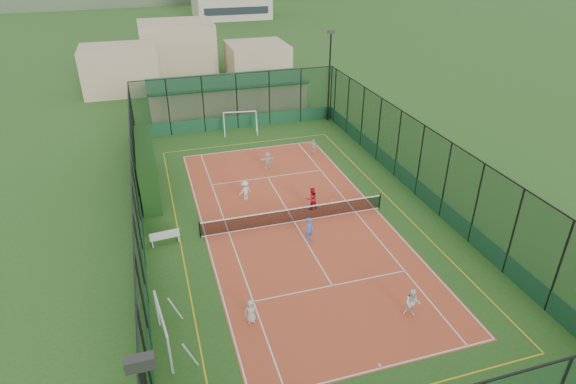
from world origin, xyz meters
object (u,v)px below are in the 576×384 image
Objects in this scene: clubhouse at (227,96)px; futsal_goal_near at (163,331)px; child_far_back at (267,160)px; child_far_left at (245,191)px; floodlight_ne at (329,77)px; child_near_right at (412,303)px; coach at (312,198)px; white_bench at (165,236)px; child_far_right at (314,147)px; child_near_mid at (309,230)px; child_near_left at (251,311)px; futsal_goal_far at (240,122)px.

clubhouse reaches higher than futsal_goal_near.
child_far_left is at bearing 52.94° from child_far_back.
floodlight_ne is at bearing -32.12° from clubhouse.
child_near_right is 0.98× the size of coach.
white_bench is 1.31× the size of child_far_back.
child_far_left is 1.16× the size of child_far_right.
child_near_mid is at bearing 66.30° from child_far_right.
futsal_goal_near reaches higher than child_far_right.
child_near_right is 1.15× the size of child_far_back.
white_bench is at bearing -109.48° from clubhouse.
child_near_left is 0.78× the size of child_near_mid.
child_near_left is at bearing 67.22° from child_far_back.
coach reaches higher than child_near_right.
clubhouse is 31.60m from child_near_right.
clubhouse is 10.05× the size of coach.
child_far_right is at bearing 44.41° from child_near_mid.
clubhouse is at bearing 147.88° from floodlight_ne.
child_near_right is 17.59m from child_far_back.
child_far_left is (-2.28, -12.25, -0.25)m from futsal_goal_far.
white_bench is at bearing -134.57° from floodlight_ne.
child_far_right is at bearing -165.60° from child_far_back.
child_far_back is at bearing 75.51° from child_near_left.
floodlight_ne is 9.21m from futsal_goal_far.
child_far_left reaches higher than child_far_right.
clubhouse is at bearing 65.64° from child_near_mid.
clubhouse is 23.41m from white_bench.
floodlight_ne is 27.81m from child_near_left.
child_near_mid is 7.67m from child_near_right.
white_bench is (-16.40, -16.65, -3.65)m from floodlight_ne.
futsal_goal_far is 18.09m from child_near_mid.
futsal_goal_near is 2.07× the size of child_near_right.
white_bench is (-7.80, -22.05, -1.10)m from clubhouse.
floodlight_ne is 5.56× the size of child_near_right.
futsal_goal_far is 2.30× the size of child_far_back.
child_far_right is at bearing -119.12° from floodlight_ne.
child_near_right is (7.21, -1.80, 0.15)m from child_near_left.
child_near_mid is (8.00, -2.18, 0.29)m from white_bench.
floodlight_ne is 17.27m from coach.
child_near_right is at bearing -95.74° from child_near_mid.
futsal_goal_near is 13.27m from child_far_left.
futsal_goal_far is (7.79, 15.91, 0.48)m from white_bench.
child_near_mid is at bearing 90.35° from child_far_left.
futsal_goal_far is at bearing -90.11° from clubhouse.
child_far_left reaches higher than white_bench.
child_near_mid is at bearing -20.77° from white_bench.
white_bench is 1.14× the size of child_near_right.
clubhouse is 10.06× the size of child_near_mid.
futsal_goal_near is 2.56× the size of child_far_right.
white_bench is at bearing -5.54° from coach.
child_near_mid is 1.02× the size of child_near_right.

